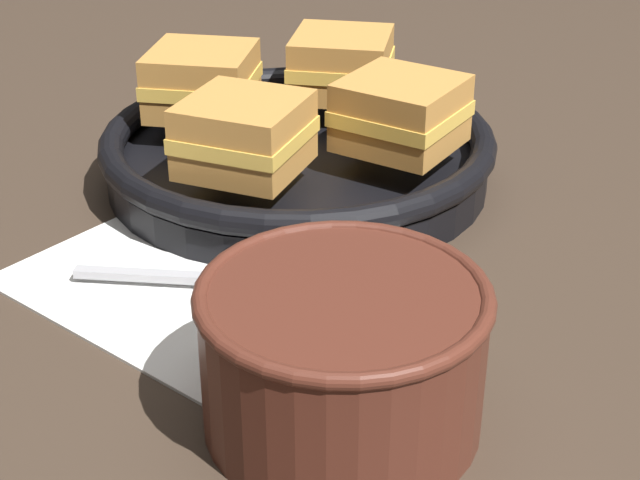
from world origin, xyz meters
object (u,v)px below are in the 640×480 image
(soup_bowl, at_px, (343,347))
(spoon, at_px, (252,281))
(sandwich_far_right, at_px, (202,81))
(sandwich_far_left, at_px, (342,64))
(sandwich_near_right, at_px, (401,113))
(skillet, at_px, (298,154))
(sandwich_near_left, at_px, (244,135))

(soup_bowl, distance_m, spoon, 0.13)
(spoon, relative_size, sandwich_far_right, 1.33)
(sandwich_far_left, bearing_deg, sandwich_far_right, -119.01)
(soup_bowl, distance_m, sandwich_near_right, 0.24)
(soup_bowl, relative_size, skillet, 0.49)
(spoon, xyz_separation_m, sandwich_far_left, (-0.10, 0.21, 0.06))
(soup_bowl, height_order, sandwich_near_right, sandwich_near_right)
(skillet, relative_size, sandwich_near_right, 3.36)
(soup_bowl, bearing_deg, sandwich_far_left, 129.75)
(sandwich_far_right, bearing_deg, soup_bowl, -31.70)
(sandwich_near_left, bearing_deg, skillet, 105.99)
(sandwich_near_right, distance_m, sandwich_far_right, 0.15)
(skillet, bearing_deg, sandwich_near_left, -74.01)
(spoon, height_order, sandwich_far_right, sandwich_far_right)
(skillet, distance_m, sandwich_far_right, 0.09)
(sandwich_near_left, bearing_deg, soup_bowl, -33.09)
(spoon, bearing_deg, soup_bowl, -60.69)
(soup_bowl, xyz_separation_m, sandwich_far_right, (-0.27, 0.17, 0.02))
(sandwich_near_left, xyz_separation_m, sandwich_near_right, (0.05, 0.09, 0.00))
(sandwich_far_left, height_order, sandwich_far_right, same)
(skillet, relative_size, sandwich_far_right, 2.77)
(spoon, bearing_deg, sandwich_far_left, 81.92)
(sandwich_near_right, xyz_separation_m, sandwich_far_right, (-0.15, -0.04, 0.00))
(soup_bowl, height_order, sandwich_far_left, sandwich_far_left)
(soup_bowl, distance_m, skillet, 0.27)
(spoon, xyz_separation_m, sandwich_far_right, (-0.16, 0.11, 0.06))
(sandwich_far_left, distance_m, sandwich_far_right, 0.11)
(soup_bowl, relative_size, sandwich_near_right, 1.64)
(sandwich_far_left, bearing_deg, skillet, -74.01)
(sandwich_far_left, bearing_deg, sandwich_near_right, -29.01)
(spoon, distance_m, sandwich_near_right, 0.16)
(soup_bowl, xyz_separation_m, sandwich_near_left, (-0.17, 0.11, 0.02))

